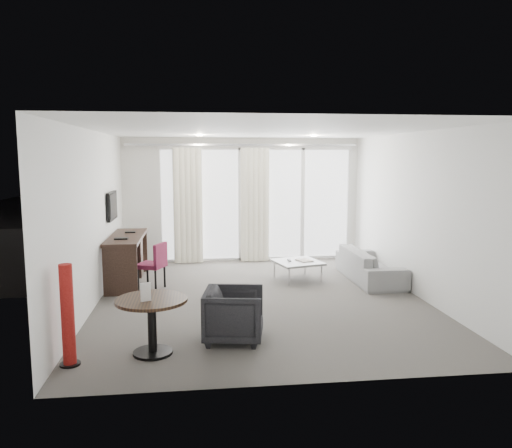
{
  "coord_description": "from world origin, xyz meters",
  "views": [
    {
      "loc": [
        -0.99,
        -7.54,
        2.21
      ],
      "look_at": [
        0.0,
        0.6,
        1.1
      ],
      "focal_mm": 35.0,
      "sensor_mm": 36.0,
      "label": 1
    }
  ],
  "objects": [
    {
      "name": "red_lamp",
      "position": [
        -2.35,
        -2.25,
        0.55
      ],
      "size": [
        0.25,
        0.25,
        1.1
      ],
      "primitive_type": "cylinder",
      "rotation": [
        0.0,
        0.0,
        0.17
      ],
      "color": "maroon",
      "rests_on": "floor"
    },
    {
      "name": "coffee_table",
      "position": [
        0.81,
        1.1,
        0.17
      ],
      "size": [
        0.94,
        0.94,
        0.35
      ],
      "primitive_type": null,
      "rotation": [
        0.0,
        0.0,
        0.26
      ],
      "color": "gray",
      "rests_on": "floor"
    },
    {
      "name": "menu_card",
      "position": [
        -1.55,
        -2.14,
        0.72
      ],
      "size": [
        0.11,
        0.06,
        0.21
      ],
      "primitive_type": null,
      "rotation": [
        0.0,
        0.0,
        0.39
      ],
      "color": "white",
      "rests_on": "round_table"
    },
    {
      "name": "ceiling",
      "position": [
        0.0,
        0.0,
        2.6
      ],
      "size": [
        5.0,
        6.0,
        0.0
      ],
      "primitive_type": "cube",
      "color": "white",
      "rests_on": "ground"
    },
    {
      "name": "window_panel",
      "position": [
        0.3,
        2.98,
        1.2
      ],
      "size": [
        4.0,
        0.02,
        2.38
      ],
      "primitive_type": null,
      "color": "white",
      "rests_on": "ground"
    },
    {
      "name": "rattan_table",
      "position": [
        1.35,
        3.81,
        0.27
      ],
      "size": [
        0.6,
        0.6,
        0.55
      ],
      "primitive_type": null,
      "rotation": [
        0.0,
        0.0,
        0.09
      ],
      "color": "brown",
      "rests_on": "terrace_slab"
    },
    {
      "name": "window_frame",
      "position": [
        0.3,
        2.97,
        1.2
      ],
      "size": [
        4.1,
        0.06,
        2.44
      ],
      "primitive_type": null,
      "color": "white",
      "rests_on": "ground"
    },
    {
      "name": "rattan_chair_b",
      "position": [
        2.35,
        4.29,
        0.36
      ],
      "size": [
        0.62,
        0.62,
        0.73
      ],
      "primitive_type": null,
      "rotation": [
        0.0,
        0.0,
        -0.3
      ],
      "color": "brown",
      "rests_on": "terrace_slab"
    },
    {
      "name": "tub_armchair",
      "position": [
        -0.55,
        -1.75,
        0.32
      ],
      "size": [
        0.81,
        0.79,
        0.64
      ],
      "primitive_type": "imported",
      "rotation": [
        0.0,
        0.0,
        1.41
      ],
      "color": "black",
      "rests_on": "floor"
    },
    {
      "name": "remote",
      "position": [
        0.67,
        1.15,
        0.36
      ],
      "size": [
        0.05,
        0.16,
        0.02
      ],
      "primitive_type": null,
      "rotation": [
        0.0,
        0.0,
        -0.01
      ],
      "color": "black",
      "rests_on": "coffee_table"
    },
    {
      "name": "curtain_right",
      "position": [
        0.25,
        2.82,
        1.2
      ],
      "size": [
        0.6,
        0.2,
        2.38
      ],
      "primitive_type": null,
      "color": "white",
      "rests_on": "ground"
    },
    {
      "name": "magazine",
      "position": [
        0.94,
        1.11,
        0.36
      ],
      "size": [
        0.31,
        0.34,
        0.02
      ],
      "primitive_type": null,
      "rotation": [
        0.0,
        0.0,
        0.39
      ],
      "color": "gray",
      "rests_on": "coffee_table"
    },
    {
      "name": "balustrade",
      "position": [
        0.3,
        5.95,
        0.5
      ],
      "size": [
        5.5,
        0.06,
        1.05
      ],
      "primitive_type": null,
      "color": "#B2B2B7",
      "rests_on": "terrace_slab"
    },
    {
      "name": "curtain_left",
      "position": [
        -1.15,
        2.82,
        1.2
      ],
      "size": [
        0.6,
        0.2,
        2.38
      ],
      "primitive_type": null,
      "color": "white",
      "rests_on": "ground"
    },
    {
      "name": "desk",
      "position": [
        -2.2,
        1.25,
        0.42
      ],
      "size": [
        0.56,
        1.79,
        0.84
      ],
      "primitive_type": null,
      "color": "black",
      "rests_on": "floor"
    },
    {
      "name": "rattan_chair_a",
      "position": [
        1.27,
        4.8,
        0.4
      ],
      "size": [
        0.65,
        0.65,
        0.81
      ],
      "primitive_type": null,
      "rotation": [
        0.0,
        0.0,
        -0.19
      ],
      "color": "brown",
      "rests_on": "terrace_slab"
    },
    {
      "name": "downlight_a",
      "position": [
        -0.9,
        1.6,
        2.59
      ],
      "size": [
        0.12,
        0.12,
        0.02
      ],
      "primitive_type": "cylinder",
      "color": "#FFE0B2",
      "rests_on": "ceiling"
    },
    {
      "name": "sofa",
      "position": [
        2.11,
        0.95,
        0.28
      ],
      "size": [
        0.74,
        1.89,
        0.55
      ],
      "primitive_type": "imported",
      "rotation": [
        0.0,
        0.0,
        1.57
      ],
      "color": "gray",
      "rests_on": "floor"
    },
    {
      "name": "tv",
      "position": [
        -2.46,
        1.45,
        1.35
      ],
      "size": [
        0.05,
        0.8,
        0.5
      ],
      "primitive_type": null,
      "color": "black",
      "rests_on": "wall_left"
    },
    {
      "name": "wall_front",
      "position": [
        0.0,
        -3.0,
        1.3
      ],
      "size": [
        5.0,
        0.0,
        2.6
      ],
      "primitive_type": "cube",
      "color": "silver",
      "rests_on": "ground"
    },
    {
      "name": "curtain_track",
      "position": [
        0.0,
        2.82,
        2.45
      ],
      "size": [
        4.8,
        0.04,
        0.04
      ],
      "primitive_type": null,
      "color": "#B2B2B7",
      "rests_on": "ceiling"
    },
    {
      "name": "round_table",
      "position": [
        -1.5,
        -2.05,
        0.32
      ],
      "size": [
        1.01,
        1.01,
        0.64
      ],
      "primitive_type": null,
      "rotation": [
        0.0,
        0.0,
        -0.31
      ],
      "color": "black",
      "rests_on": "floor"
    },
    {
      "name": "wall_right",
      "position": [
        2.5,
        0.0,
        1.3
      ],
      "size": [
        0.0,
        6.0,
        2.6
      ],
      "primitive_type": "cube",
      "color": "silver",
      "rests_on": "ground"
    },
    {
      "name": "floor",
      "position": [
        0.0,
        0.0,
        0.0
      ],
      "size": [
        5.0,
        6.0,
        0.0
      ],
      "primitive_type": "cube",
      "color": "#534F4A",
      "rests_on": "ground"
    },
    {
      "name": "terrace_slab",
      "position": [
        0.3,
        4.5,
        -0.06
      ],
      "size": [
        5.6,
        3.0,
        0.12
      ],
      "primitive_type": "cube",
      "color": "#4D4D50",
      "rests_on": "ground"
    },
    {
      "name": "downlight_b",
      "position": [
        1.2,
        1.6,
        2.59
      ],
      "size": [
        0.12,
        0.12,
        0.02
      ],
      "primitive_type": "cylinder",
      "color": "#FFE0B2",
      "rests_on": "ceiling"
    },
    {
      "name": "desk_chair",
      "position": [
        -1.75,
        0.79,
        0.4
      ],
      "size": [
        0.56,
        0.54,
        0.79
      ],
      "primitive_type": null,
      "rotation": [
        0.0,
        0.0,
        -0.41
      ],
      "color": "maroon",
      "rests_on": "floor"
    },
    {
      "name": "wall_left",
      "position": [
        -2.5,
        0.0,
        1.3
      ],
      "size": [
        0.0,
        6.0,
        2.6
      ],
      "primitive_type": "cube",
      "color": "silver",
      "rests_on": "ground"
    }
  ]
}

